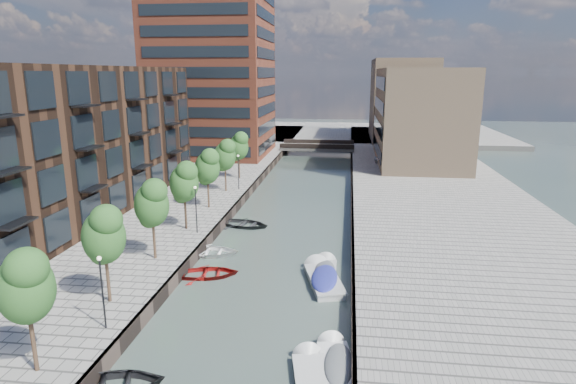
% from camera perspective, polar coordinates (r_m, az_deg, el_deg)
% --- Properties ---
extents(water, '(300.00, 300.00, 0.00)m').
position_cam_1_polar(water, '(56.15, 1.36, -0.88)').
color(water, '#38473F').
rests_on(water, ground).
extents(quay_left, '(60.00, 140.00, 1.00)m').
position_cam_1_polar(quay_left, '(69.50, -29.65, 0.59)').
color(quay_left, gray).
rests_on(quay_left, ground).
extents(quay_right, '(20.00, 140.00, 1.00)m').
position_cam_1_polar(quay_right, '(56.73, 17.66, -0.87)').
color(quay_right, gray).
rests_on(quay_right, ground).
extents(quay_wall_left, '(0.25, 140.00, 1.00)m').
position_cam_1_polar(quay_wall_left, '(56.95, -4.75, -0.19)').
color(quay_wall_left, '#332823').
rests_on(quay_wall_left, ground).
extents(quay_wall_right, '(0.25, 140.00, 1.00)m').
position_cam_1_polar(quay_wall_right, '(55.76, 7.61, -0.57)').
color(quay_wall_right, '#332823').
rests_on(quay_wall_right, ground).
extents(far_closure, '(80.00, 40.00, 1.00)m').
position_cam_1_polar(far_closure, '(114.97, 4.46, 7.00)').
color(far_closure, gray).
rests_on(far_closure, ground).
extents(apartment_block, '(8.00, 38.00, 14.00)m').
position_cam_1_polar(apartment_block, '(51.25, -22.81, 5.73)').
color(apartment_block, black).
rests_on(apartment_block, quay_left).
extents(tower, '(18.00, 18.00, 30.00)m').
position_cam_1_polar(tower, '(82.15, -8.98, 14.94)').
color(tower, brown).
rests_on(tower, quay_left).
extents(tan_block_near, '(12.00, 25.00, 14.00)m').
position_cam_1_polar(tan_block_near, '(76.98, 15.22, 8.73)').
color(tan_block_near, tan).
rests_on(tan_block_near, quay_right).
extents(tan_block_far, '(12.00, 20.00, 16.00)m').
position_cam_1_polar(tan_block_far, '(102.67, 13.31, 10.60)').
color(tan_block_far, tan).
rests_on(tan_block_far, quay_right).
extents(bridge, '(13.00, 6.00, 1.30)m').
position_cam_1_polar(bridge, '(87.15, 3.54, 5.37)').
color(bridge, gray).
rests_on(bridge, ground).
extents(tree_0, '(2.50, 2.50, 5.95)m').
position_cam_1_polar(tree_0, '(24.54, -28.72, -9.56)').
color(tree_0, '#382619').
rests_on(tree_0, quay_left).
extents(tree_1, '(2.50, 2.50, 5.95)m').
position_cam_1_polar(tree_1, '(30.05, -21.02, -4.58)').
color(tree_1, '#382619').
rests_on(tree_1, quay_left).
extents(tree_2, '(2.50, 2.50, 5.95)m').
position_cam_1_polar(tree_2, '(36.09, -15.87, -1.15)').
color(tree_2, '#382619').
rests_on(tree_2, quay_left).
extents(tree_3, '(2.50, 2.50, 5.95)m').
position_cam_1_polar(tree_3, '(42.42, -12.24, 1.29)').
color(tree_3, '#382619').
rests_on(tree_3, quay_left).
extents(tree_4, '(2.50, 2.50, 5.95)m').
position_cam_1_polar(tree_4, '(48.93, -9.55, 3.08)').
color(tree_4, '#382619').
rests_on(tree_4, quay_left).
extents(tree_5, '(2.50, 2.50, 5.95)m').
position_cam_1_polar(tree_5, '(55.56, -7.50, 4.45)').
color(tree_5, '#382619').
rests_on(tree_5, quay_left).
extents(tree_6, '(2.50, 2.50, 5.95)m').
position_cam_1_polar(tree_6, '(62.27, -5.88, 5.52)').
color(tree_6, '#382619').
rests_on(tree_6, quay_left).
extents(lamp_0, '(0.24, 0.24, 4.12)m').
position_cam_1_polar(lamp_0, '(27.63, -21.21, -10.21)').
color(lamp_0, black).
rests_on(lamp_0, quay_left).
extents(lamp_1, '(0.24, 0.24, 4.12)m').
position_cam_1_polar(lamp_1, '(41.51, -10.87, -1.47)').
color(lamp_1, black).
rests_on(lamp_1, quay_left).
extents(lamp_2, '(0.24, 0.24, 4.12)m').
position_cam_1_polar(lamp_2, '(56.52, -5.91, 2.81)').
color(lamp_2, black).
rests_on(lamp_2, quay_left).
extents(sloop_2, '(4.98, 4.04, 0.91)m').
position_cam_1_polar(sloop_2, '(35.96, -9.40, -9.81)').
color(sloop_2, maroon).
rests_on(sloop_2, ground).
extents(sloop_3, '(5.01, 3.81, 0.97)m').
position_cam_1_polar(sloop_3, '(39.92, -9.21, -7.34)').
color(sloop_3, white).
rests_on(sloop_3, ground).
extents(sloop_4, '(5.39, 4.38, 0.98)m').
position_cam_1_polar(sloop_4, '(46.53, -5.12, -4.09)').
color(sloop_4, '#232426').
rests_on(sloop_4, ground).
extents(motorboat_1, '(2.44, 4.80, 1.53)m').
position_cam_1_polar(motorboat_1, '(25.79, 5.83, -19.53)').
color(motorboat_1, white).
rests_on(motorboat_1, ground).
extents(motorboat_2, '(2.49, 4.96, 1.58)m').
position_cam_1_polar(motorboat_2, '(24.88, 2.79, -21.12)').
color(motorboat_2, silver).
rests_on(motorboat_2, ground).
extents(motorboat_3, '(3.36, 6.05, 1.91)m').
position_cam_1_polar(motorboat_3, '(34.67, 4.14, -10.16)').
color(motorboat_3, '#B7B8B6').
rests_on(motorboat_3, ground).
extents(motorboat_4, '(1.73, 4.85, 1.61)m').
position_cam_1_polar(motorboat_4, '(35.92, 4.37, -9.34)').
color(motorboat_4, '#B5B6B4').
rests_on(motorboat_4, ground).
extents(car, '(2.63, 3.99, 1.26)m').
position_cam_1_polar(car, '(73.40, 11.19, 3.70)').
color(car, '#ABADB0').
rests_on(car, quay_right).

